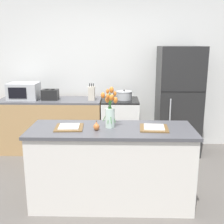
{
  "coord_description": "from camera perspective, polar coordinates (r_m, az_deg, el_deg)",
  "views": [
    {
      "loc": [
        0.08,
        -2.92,
        1.79
      ],
      "look_at": [
        0.0,
        0.25,
        1.01
      ],
      "focal_mm": 45.0,
      "sensor_mm": 36.0,
      "label": 1
    }
  ],
  "objects": [
    {
      "name": "toaster",
      "position": [
        4.69,
        -12.44,
        3.48
      ],
      "size": [
        0.28,
        0.18,
        0.17
      ],
      "color": "black",
      "rests_on": "back_counter"
    },
    {
      "name": "stove_range",
      "position": [
        4.71,
        1.64,
        -2.77
      ],
      "size": [
        0.6,
        0.61,
        0.89
      ],
      "color": "silver",
      "rests_on": "ground_plane"
    },
    {
      "name": "microwave",
      "position": [
        4.84,
        -17.47,
        4.07
      ],
      "size": [
        0.48,
        0.37,
        0.27
      ],
      "color": "#B7BABC",
      "rests_on": "back_counter"
    },
    {
      "name": "plate_setting_right",
      "position": [
        3.07,
        8.53,
        -3.19
      ],
      "size": [
        0.32,
        0.32,
        0.02
      ],
      "color": "brown",
      "rests_on": "kitchen_island"
    },
    {
      "name": "back_counter",
      "position": [
        4.85,
        -12.21,
        -2.6
      ],
      "size": [
        1.68,
        0.6,
        0.89
      ],
      "color": "tan",
      "rests_on": "ground_plane"
    },
    {
      "name": "ground_plane",
      "position": [
        3.42,
        -0.11,
        -17.68
      ],
      "size": [
        10.0,
        10.0,
        0.0
      ],
      "primitive_type": "plane",
      "color": "#59544F"
    },
    {
      "name": "knife_block",
      "position": [
        4.58,
        -4.17,
        3.84
      ],
      "size": [
        0.1,
        0.14,
        0.27
      ],
      "color": "beige",
      "rests_on": "back_counter"
    },
    {
      "name": "flower_vase",
      "position": [
        3.03,
        -0.4,
        0.12
      ],
      "size": [
        0.18,
        0.18,
        0.44
      ],
      "color": "silver",
      "rests_on": "kitchen_island"
    },
    {
      "name": "pear_figurine",
      "position": [
        2.97,
        -3.19,
        -2.96
      ],
      "size": [
        0.07,
        0.07,
        0.11
      ],
      "color": "#C66B33",
      "rests_on": "kitchen_island"
    },
    {
      "name": "back_wall",
      "position": [
        4.94,
        0.53,
        8.73
      ],
      "size": [
        5.2,
        0.08,
        2.7
      ],
      "color": "silver",
      "rests_on": "ground_plane"
    },
    {
      "name": "kitchen_island",
      "position": [
        3.21,
        -0.12,
        -10.88
      ],
      "size": [
        1.8,
        0.66,
        0.89
      ],
      "color": "silver",
      "rests_on": "ground_plane"
    },
    {
      "name": "plate_setting_left",
      "position": [
        3.09,
        -8.71,
        -3.06
      ],
      "size": [
        0.32,
        0.32,
        0.02
      ],
      "color": "brown",
      "rests_on": "kitchen_island"
    },
    {
      "name": "cooking_pot",
      "position": [
        4.61,
        2.47,
        3.41
      ],
      "size": [
        0.26,
        0.26,
        0.16
      ],
      "color": "#B2B5B7",
      "rests_on": "stove_range"
    },
    {
      "name": "refrigerator",
      "position": [
        4.71,
        13.32,
        2.22
      ],
      "size": [
        0.68,
        0.67,
        1.74
      ],
      "color": "black",
      "rests_on": "ground_plane"
    }
  ]
}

